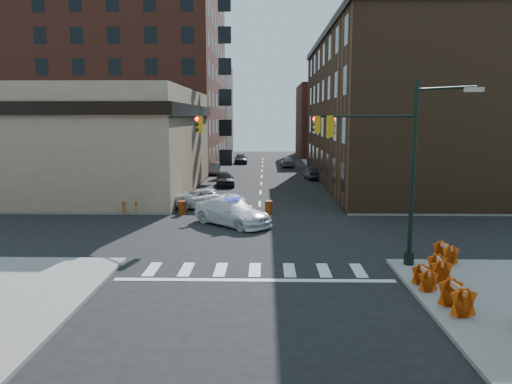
{
  "coord_description": "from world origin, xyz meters",
  "views": [
    {
      "loc": [
        0.46,
        -27.77,
        6.58
      ],
      "look_at": [
        -0.12,
        1.5,
        2.2
      ],
      "focal_mm": 35.0,
      "sensor_mm": 36.0,
      "label": 1
    }
  ],
  "objects_px": {
    "parked_car_wnear": "(225,179)",
    "pedestrian_b": "(114,195)",
    "parked_car_wfar": "(215,168)",
    "barricade_nw_a": "(129,204)",
    "pickup": "(212,199)",
    "barricade_se_a": "(445,253)",
    "pedestrian_a": "(167,198)",
    "barrel_bank": "(182,207)",
    "police_car": "(232,212)",
    "parked_car_enear": "(313,173)",
    "barrel_road": "(269,207)"
  },
  "relations": [
    {
      "from": "parked_car_wfar",
      "to": "pedestrian_a",
      "type": "distance_m",
      "value": 23.7
    },
    {
      "from": "parked_car_wnear",
      "to": "pedestrian_b",
      "type": "relative_size",
      "value": 2.27
    },
    {
      "from": "barrel_bank",
      "to": "barricade_nw_a",
      "type": "relative_size",
      "value": 0.72
    },
    {
      "from": "pedestrian_b",
      "to": "barrel_bank",
      "type": "height_order",
      "value": "pedestrian_b"
    },
    {
      "from": "parked_car_wfar",
      "to": "parked_car_wnear",
      "type": "bearing_deg",
      "value": -80.05
    },
    {
      "from": "police_car",
      "to": "parked_car_wfar",
      "type": "relative_size",
      "value": 1.35
    },
    {
      "from": "parked_car_enear",
      "to": "barrel_bank",
      "type": "bearing_deg",
      "value": 54.49
    },
    {
      "from": "pickup",
      "to": "parked_car_enear",
      "type": "xyz_separation_m",
      "value": [
        8.97,
        17.75,
        -0.05
      ]
    },
    {
      "from": "parked_car_wfar",
      "to": "pedestrian_b",
      "type": "distance_m",
      "value": 23.71
    },
    {
      "from": "police_car",
      "to": "barrel_road",
      "type": "bearing_deg",
      "value": 10.55
    },
    {
      "from": "police_car",
      "to": "barrel_road",
      "type": "distance_m",
      "value": 4.27
    },
    {
      "from": "pedestrian_a",
      "to": "barricade_se_a",
      "type": "height_order",
      "value": "pedestrian_a"
    },
    {
      "from": "pickup",
      "to": "barricade_se_a",
      "type": "bearing_deg",
      "value": -134.99
    },
    {
      "from": "pickup",
      "to": "barrel_bank",
      "type": "distance_m",
      "value": 2.79
    },
    {
      "from": "parked_car_enear",
      "to": "pedestrian_b",
      "type": "height_order",
      "value": "pedestrian_b"
    },
    {
      "from": "pickup",
      "to": "pedestrian_a",
      "type": "relative_size",
      "value": 3.25
    },
    {
      "from": "barrel_road",
      "to": "barricade_se_a",
      "type": "xyz_separation_m",
      "value": [
        7.83,
        -12.01,
        0.11
      ]
    },
    {
      "from": "pickup",
      "to": "pedestrian_b",
      "type": "distance_m",
      "value": 6.99
    },
    {
      "from": "parked_car_wfar",
      "to": "barricade_nw_a",
      "type": "distance_m",
      "value": 24.32
    },
    {
      "from": "barrel_road",
      "to": "pickup",
      "type": "bearing_deg",
      "value": 154.67
    },
    {
      "from": "parked_car_wnear",
      "to": "pedestrian_b",
      "type": "xyz_separation_m",
      "value": [
        -6.93,
        -12.91,
        0.36
      ]
    },
    {
      "from": "police_car",
      "to": "parked_car_enear",
      "type": "xyz_separation_m",
      "value": [
        7.1,
        23.31,
        -0.14
      ]
    },
    {
      "from": "police_car",
      "to": "barrel_road",
      "type": "relative_size",
      "value": 6.02
    },
    {
      "from": "pickup",
      "to": "pedestrian_a",
      "type": "xyz_separation_m",
      "value": [
        -3.03,
        -1.24,
        0.23
      ]
    },
    {
      "from": "parked_car_wnear",
      "to": "parked_car_wfar",
      "type": "xyz_separation_m",
      "value": [
        -2.02,
        10.28,
        -0.04
      ]
    },
    {
      "from": "police_car",
      "to": "parked_car_enear",
      "type": "bearing_deg",
      "value": 25.8
    },
    {
      "from": "pedestrian_b",
      "to": "barricade_se_a",
      "type": "relative_size",
      "value": 1.64
    },
    {
      "from": "pedestrian_b",
      "to": "pickup",
      "type": "bearing_deg",
      "value": -8.18
    },
    {
      "from": "parked_car_wfar",
      "to": "pedestrian_b",
      "type": "relative_size",
      "value": 2.22
    },
    {
      "from": "parked_car_wnear",
      "to": "pedestrian_a",
      "type": "distance_m",
      "value": 13.73
    },
    {
      "from": "parked_car_enear",
      "to": "barrel_road",
      "type": "bearing_deg",
      "value": 69.26
    },
    {
      "from": "police_car",
      "to": "pickup",
      "type": "relative_size",
      "value": 1.07
    },
    {
      "from": "pickup",
      "to": "parked_car_wnear",
      "type": "height_order",
      "value": "pickup"
    },
    {
      "from": "pedestrian_b",
      "to": "barrel_bank",
      "type": "relative_size",
      "value": 2.04
    },
    {
      "from": "barrel_bank",
      "to": "pickup",
      "type": "bearing_deg",
      "value": 48.9
    },
    {
      "from": "parked_car_wfar",
      "to": "barricade_se_a",
      "type": "distance_m",
      "value": 39.0
    },
    {
      "from": "pedestrian_a",
      "to": "barricade_se_a",
      "type": "distance_m",
      "value": 19.67
    },
    {
      "from": "parked_car_wfar",
      "to": "barricade_se_a",
      "type": "bearing_deg",
      "value": -70.12
    },
    {
      "from": "barricade_nw_a",
      "to": "barrel_bank",
      "type": "bearing_deg",
      "value": 4.03
    },
    {
      "from": "barricade_se_a",
      "to": "barricade_nw_a",
      "type": "bearing_deg",
      "value": 45.42
    },
    {
      "from": "parked_car_wfar",
      "to": "barrel_road",
      "type": "height_order",
      "value": "parked_car_wfar"
    },
    {
      "from": "pickup",
      "to": "barrel_road",
      "type": "relative_size",
      "value": 5.64
    },
    {
      "from": "pedestrian_b",
      "to": "barricade_se_a",
      "type": "xyz_separation_m",
      "value": [
        18.91,
        -13.21,
        -0.5
      ]
    },
    {
      "from": "parked_car_enear",
      "to": "pickup",
      "type": "bearing_deg",
      "value": 56.23
    },
    {
      "from": "barricade_se_a",
      "to": "parked_car_wnear",
      "type": "bearing_deg",
      "value": 15.12
    },
    {
      "from": "police_car",
      "to": "barrel_road",
      "type": "height_order",
      "value": "police_car"
    },
    {
      "from": "police_car",
      "to": "parked_car_wnear",
      "type": "height_order",
      "value": "police_car"
    },
    {
      "from": "pickup",
      "to": "barrel_bank",
      "type": "height_order",
      "value": "pickup"
    },
    {
      "from": "police_car",
      "to": "barricade_nw_a",
      "type": "distance_m",
      "value": 8.47
    },
    {
      "from": "parked_car_enear",
      "to": "pedestrian_a",
      "type": "bearing_deg",
      "value": 50.75
    }
  ]
}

